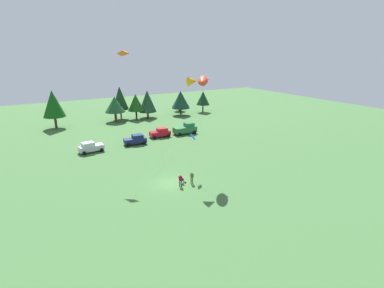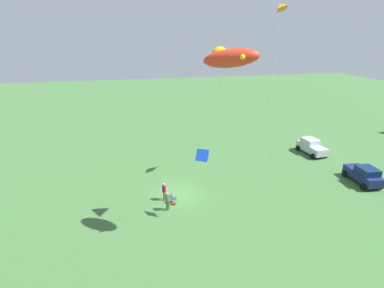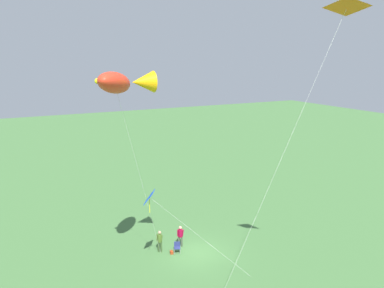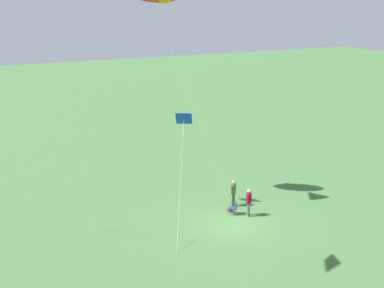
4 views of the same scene
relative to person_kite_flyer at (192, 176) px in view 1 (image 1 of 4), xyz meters
name	(u,v)px [view 1 (image 1 of 4)]	position (x,y,z in m)	size (l,w,h in m)	color
ground_plane	(171,183)	(-2.39, 1.51, -1.02)	(160.00, 160.00, 0.00)	#406D38
person_kite_flyer	(192,176)	(0.00, 0.00, 0.00)	(0.49, 0.52, 1.74)	#364F29
folding_chair	(182,180)	(-1.17, 0.65, -0.53)	(0.63, 0.63, 0.82)	navy
person_spectator	(180,179)	(-1.76, -0.05, 0.00)	(0.52, 0.45, 1.74)	#42513C
backpack_on_grass	(185,182)	(-0.69, 0.66, -0.91)	(0.32, 0.22, 0.22)	#9F3616
car_silver_compact	(90,147)	(-9.04, 20.21, -0.07)	(4.33, 2.48, 1.89)	#B6B9C2
car_navy_hatch	(136,140)	(-0.52, 20.67, -0.07)	(4.34, 2.51, 1.89)	navy
car_red_sedan	(160,133)	(5.68, 22.94, -0.07)	(4.30, 2.41, 1.89)	red
truck_green_flatbed	(186,129)	(11.45, 22.56, 0.08)	(5.03, 2.47, 2.34)	#256937
treeline_distant	(135,101)	(6.96, 41.74, 3.70)	(43.60, 9.61, 8.74)	#463528
kite_large_fish	(200,81)	(3.60, 3.84, 12.21)	(5.69, 5.64, 14.06)	red
kite_diamond_blue	(192,138)	(1.59, 2.72, 4.52)	(6.54, 3.92, 6.09)	blue
kite_delta_orange	(122,53)	(-4.85, 11.58, 15.95)	(6.26, 3.86, 17.48)	orange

